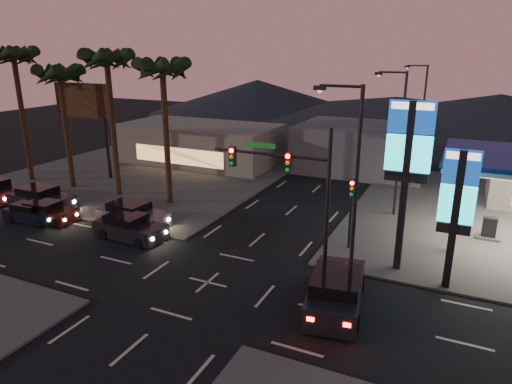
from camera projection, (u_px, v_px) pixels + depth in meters
The scene contains 25 objects.
ground at pixel (208, 282), 23.20m from camera, with size 140.00×140.00×0.00m, color black.
corner_lot_nw at pixel (149, 173), 43.48m from camera, with size 24.00×24.00×0.12m, color #47443F.
pylon_sign_tall at pixel (408, 154), 22.61m from camera, with size 2.20×0.35×9.00m.
pylon_sign_short at pixel (457, 199), 21.26m from camera, with size 1.60×0.35×7.00m.
traffic_signal_mast at pixel (293, 183), 21.84m from camera, with size 6.10×0.39×8.00m.
pedestal_signal at pixel (351, 203), 26.14m from camera, with size 0.32×0.39×4.30m.
streetlight_near at pixel (351, 186), 19.61m from camera, with size 2.14×0.25×10.00m.
streetlight_mid at pixel (398, 136), 30.85m from camera, with size 2.14×0.25×10.00m.
streetlight_far at pixel (421, 112), 42.96m from camera, with size 2.14×0.25×10.00m.
palm_a at pixel (163, 78), 32.23m from camera, with size 4.41×4.41×10.86m.
palm_b at pixel (107, 68), 34.08m from camera, with size 4.41×4.41×11.46m.
palm_c at pixel (60, 81), 36.43m from camera, with size 4.41×4.41×10.26m.
palm_d at pixel (15, 64), 38.07m from camera, with size 4.41×4.41×11.66m.
billboard at pixel (83, 108), 40.82m from camera, with size 6.00×0.30×8.50m.
building_far_west at pixel (200, 143), 47.28m from camera, with size 16.00×8.00×4.00m, color #726B5B.
building_far_mid at pixel (362, 148), 44.22m from camera, with size 12.00×9.00×4.40m, color #4C4C51.
hill_left at pixel (257, 96), 84.27m from camera, with size 40.00×40.00×6.00m, color black.
hill_right at pixel (499, 111), 68.27m from camera, with size 50.00×50.00×5.00m, color black.
hill_center at pixel (396, 109), 74.48m from camera, with size 60.00×60.00×4.00m, color black.
car_lane_a_front at pixel (130, 227), 28.46m from camera, with size 4.79×2.22×1.53m.
car_lane_a_mid at pixel (46, 212), 31.33m from camera, with size 4.33×1.99×1.38m.
car_lane_a_rear at pixel (32, 213), 31.31m from camera, with size 4.10×1.92×1.31m.
car_lane_b_front at pixel (132, 215), 30.40m from camera, with size 5.12×2.40×1.63m.
car_lane_b_mid at pixel (41, 199), 33.69m from camera, with size 5.16×2.21×1.67m.
suv_station at pixel (336, 291), 20.73m from camera, with size 3.08×5.68×1.80m.
Camera 1 is at (11.02, -17.77, 11.34)m, focal length 32.00 mm.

